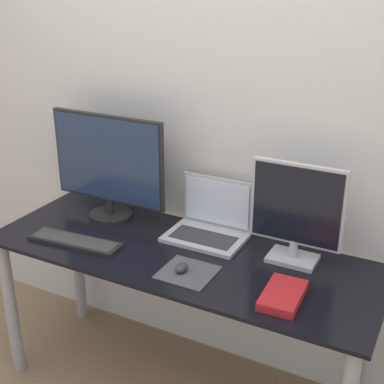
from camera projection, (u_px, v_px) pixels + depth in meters
wall_back at (219, 126)px, 2.49m from camera, size 7.00×0.05×2.50m
desk at (180, 280)px, 2.41m from camera, size 1.76×0.64×0.77m
monitor_left at (108, 165)px, 2.59m from camera, size 0.62×0.22×0.52m
monitor_right at (296, 212)px, 2.20m from camera, size 0.39×0.14×0.44m
laptop at (210, 223)px, 2.49m from camera, size 0.36×0.26×0.26m
keyboard at (75, 241)px, 2.43m from camera, size 0.45×0.15×0.02m
mousepad at (188, 272)px, 2.19m from camera, size 0.22×0.21×0.00m
mouse at (182, 268)px, 2.19m from camera, size 0.04×0.07×0.04m
book at (283, 295)px, 2.01m from camera, size 0.15×0.24×0.03m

